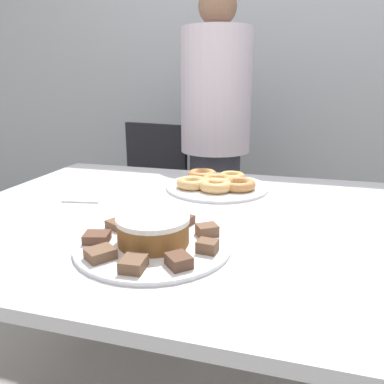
{
  "coord_description": "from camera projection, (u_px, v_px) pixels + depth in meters",
  "views": [
    {
      "loc": [
        0.23,
        -0.99,
        1.14
      ],
      "look_at": [
        -0.05,
        0.03,
        0.82
      ],
      "focal_mm": 35.0,
      "sensor_mm": 36.0,
      "label": 1
    }
  ],
  "objects": [
    {
      "name": "plate_donuts",
      "position": [
        217.0,
        187.0,
        1.36
      ],
      "size": [
        0.37,
        0.37,
        0.01
      ],
      "color": "white",
      "rests_on": "table"
    },
    {
      "name": "donut_5",
      "position": [
        232.0,
        176.0,
        1.43
      ],
      "size": [
        0.1,
        0.1,
        0.03
      ],
      "color": "tan",
      "rests_on": "plate_donuts"
    },
    {
      "name": "lamington_1",
      "position": [
        207.0,
        230.0,
        0.92
      ],
      "size": [
        0.06,
        0.06,
        0.03
      ],
      "rotation": [
        0.0,
        0.0,
        6.87
      ],
      "color": "brown",
      "rests_on": "plate_cake"
    },
    {
      "name": "lamington_2",
      "position": [
        185.0,
        220.0,
        0.99
      ],
      "size": [
        0.05,
        0.06,
        0.02
      ],
      "rotation": [
        0.0,
        0.0,
        7.57
      ],
      "color": "brown",
      "rests_on": "plate_cake"
    },
    {
      "name": "lamington_7",
      "position": [
        133.0,
        264.0,
        0.75
      ],
      "size": [
        0.05,
        0.06,
        0.02
      ],
      "rotation": [
        0.0,
        0.0,
        11.06
      ],
      "color": "brown",
      "rests_on": "plate_cake"
    },
    {
      "name": "wall_back",
      "position": [
        266.0,
        54.0,
        2.44
      ],
      "size": [
        8.0,
        0.05,
        2.6
      ],
      "color": "#B2B7BC",
      "rests_on": "ground_plane"
    },
    {
      "name": "donut_2",
      "position": [
        192.0,
        183.0,
        1.33
      ],
      "size": [
        0.11,
        0.11,
        0.03
      ],
      "color": "#E5AD66",
      "rests_on": "plate_donuts"
    },
    {
      "name": "person_standing",
      "position": [
        215.0,
        142.0,
        1.99
      ],
      "size": [
        0.36,
        0.36,
        1.57
      ],
      "color": "#383842",
      "rests_on": "ground_plane"
    },
    {
      "name": "table",
      "position": [
        206.0,
        242.0,
        1.11
      ],
      "size": [
        1.52,
        1.08,
        0.76
      ],
      "color": "silver",
      "rests_on": "ground_plane"
    },
    {
      "name": "donut_4",
      "position": [
        237.0,
        184.0,
        1.32
      ],
      "size": [
        0.13,
        0.13,
        0.03
      ],
      "color": "#C68447",
      "rests_on": "plate_donuts"
    },
    {
      "name": "frosted_cake",
      "position": [
        153.0,
        229.0,
        0.88
      ],
      "size": [
        0.17,
        0.17,
        0.07
      ],
      "color": "brown",
      "rests_on": "plate_cake"
    },
    {
      "name": "donut_0",
      "position": [
        217.0,
        181.0,
        1.36
      ],
      "size": [
        0.12,
        0.12,
        0.03
      ],
      "color": "#D18E4C",
      "rests_on": "plate_donuts"
    },
    {
      "name": "plate_cake",
      "position": [
        154.0,
        244.0,
        0.89
      ],
      "size": [
        0.37,
        0.37,
        0.01
      ],
      "color": "white",
      "rests_on": "table"
    },
    {
      "name": "lamington_6",
      "position": [
        100.0,
        254.0,
        0.8
      ],
      "size": [
        0.07,
        0.08,
        0.02
      ],
      "rotation": [
        0.0,
        0.0,
        10.36
      ],
      "color": "brown",
      "rests_on": "plate_cake"
    },
    {
      "name": "lamington_4",
      "position": [
        118.0,
        224.0,
        0.97
      ],
      "size": [
        0.07,
        0.07,
        0.02
      ],
      "rotation": [
        0.0,
        0.0,
        8.97
      ],
      "color": "brown",
      "rests_on": "plate_cake"
    },
    {
      "name": "donut_1",
      "position": [
        202.0,
        175.0,
        1.45
      ],
      "size": [
        0.11,
        0.11,
        0.03
      ],
      "color": "#C68447",
      "rests_on": "plate_donuts"
    },
    {
      "name": "napkin",
      "position": [
        85.0,
        198.0,
        1.24
      ],
      "size": [
        0.14,
        0.12,
        0.01
      ],
      "color": "white",
      "rests_on": "table"
    },
    {
      "name": "lamington_3",
      "position": [
        151.0,
        217.0,
        1.01
      ],
      "size": [
        0.07,
        0.07,
        0.03
      ],
      "rotation": [
        0.0,
        0.0,
        8.27
      ],
      "color": "brown",
      "rests_on": "plate_cake"
    },
    {
      "name": "office_chair_left",
      "position": [
        144.0,
        209.0,
        2.14
      ],
      "size": [
        0.51,
        0.51,
        0.9
      ],
      "rotation": [
        0.0,
        0.0,
        -0.18
      ],
      "color": "black",
      "rests_on": "ground_plane"
    },
    {
      "name": "lamington_5",
      "position": [
        97.0,
        237.0,
        0.89
      ],
      "size": [
        0.07,
        0.06,
        0.02
      ],
      "rotation": [
        0.0,
        0.0,
        9.67
      ],
      "color": "brown",
      "rests_on": "plate_cake"
    },
    {
      "name": "lamington_0",
      "position": [
        207.0,
        246.0,
        0.83
      ],
      "size": [
        0.05,
        0.04,
        0.03
      ],
      "rotation": [
        0.0,
        0.0,
        6.17
      ],
      "color": "brown",
      "rests_on": "plate_cake"
    },
    {
      "name": "donut_3",
      "position": [
        216.0,
        186.0,
        1.3
      ],
      "size": [
        0.12,
        0.12,
        0.04
      ],
      "color": "#E5AD66",
      "rests_on": "plate_donuts"
    },
    {
      "name": "lamington_8",
      "position": [
        179.0,
        261.0,
        0.77
      ],
      "size": [
        0.07,
        0.07,
        0.03
      ],
      "rotation": [
        0.0,
        0.0,
        11.76
      ],
      "color": "brown",
      "rests_on": "plate_cake"
    }
  ]
}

